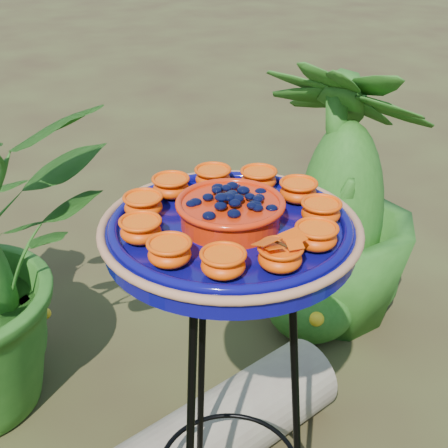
% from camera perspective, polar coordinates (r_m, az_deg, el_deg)
% --- Properties ---
extents(tripod_stand, '(0.34, 0.35, 0.84)m').
position_cam_1_polar(tripod_stand, '(1.27, 0.50, -14.94)').
color(tripod_stand, black).
rests_on(tripod_stand, ground).
extents(feeder_dish, '(0.48, 0.48, 0.10)m').
position_cam_1_polar(feeder_dish, '(1.05, 0.58, -0.17)').
color(feeder_dish, '#080755').
rests_on(feeder_dish, tripod_stand).
extents(driftwood_log, '(0.67, 0.44, 0.21)m').
position_cam_1_polar(driftwood_log, '(1.76, 0.48, -17.90)').
color(driftwood_log, gray).
rests_on(driftwood_log, ground).
extents(shrub_back_right, '(0.75, 0.75, 0.95)m').
position_cam_1_polar(shrub_back_right, '(2.12, 10.76, 2.63)').
color(shrub_back_right, '#205216').
rests_on(shrub_back_right, ground).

